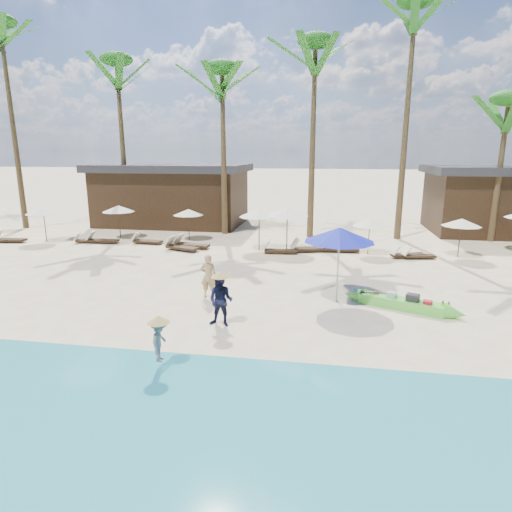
# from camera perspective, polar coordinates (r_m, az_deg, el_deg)

# --- Properties ---
(ground) EXTENTS (240.00, 240.00, 0.00)m
(ground) POSITION_cam_1_polar(r_m,az_deg,el_deg) (13.82, -4.41, -8.42)
(ground) COLOR #F9E8B8
(ground) RESTS_ON ground
(wet_sand_strip) EXTENTS (240.00, 4.50, 0.01)m
(wet_sand_strip) POSITION_cam_1_polar(r_m,az_deg,el_deg) (9.58, -11.94, -19.49)
(wet_sand_strip) COLOR tan
(wet_sand_strip) RESTS_ON ground
(green_canoe) EXTENTS (4.25, 2.04, 0.57)m
(green_canoe) POSITION_cam_1_polar(r_m,az_deg,el_deg) (15.43, 18.79, -5.96)
(green_canoe) COLOR #5FE345
(green_canoe) RESTS_ON ground
(tourist) EXTENTS (0.60, 0.40, 1.62)m
(tourist) POSITION_cam_1_polar(r_m,az_deg,el_deg) (15.60, -6.36, -2.69)
(tourist) COLOR tan
(tourist) RESTS_ON ground
(vendor_green) EXTENTS (0.85, 0.70, 1.61)m
(vendor_green) POSITION_cam_1_polar(r_m,az_deg,el_deg) (13.09, -4.71, -5.95)
(vendor_green) COLOR #131634
(vendor_green) RESTS_ON ground
(vendor_yellow) EXTENTS (0.44, 0.71, 1.06)m
(vendor_yellow) POSITION_cam_1_polar(r_m,az_deg,el_deg) (10.91, -12.75, -10.94)
(vendor_yellow) COLOR gray
(vendor_yellow) RESTS_ON ground
(blue_umbrella) EXTENTS (2.48, 2.48, 2.66)m
(blue_umbrella) POSITION_cam_1_polar(r_m,az_deg,el_deg) (15.06, 11.06, 2.80)
(blue_umbrella) COLOR #99999E
(blue_umbrella) RESTS_ON ground
(resort_parasol_2) EXTENTS (1.99, 1.99, 2.05)m
(resort_parasol_2) POSITION_cam_1_polar(r_m,az_deg,el_deg) (27.99, -26.51, 5.47)
(resort_parasol_2) COLOR #362516
(resort_parasol_2) RESTS_ON ground
(lounger_2_left) EXTENTS (1.88, 0.72, 0.63)m
(lounger_2_left) POSITION_cam_1_polar(r_m,az_deg,el_deg) (29.00, -30.14, 1.99)
(lounger_2_left) COLOR #362516
(lounger_2_left) RESTS_ON ground
(resort_parasol_3) EXTENTS (1.95, 1.95, 2.01)m
(resort_parasol_3) POSITION_cam_1_polar(r_m,az_deg,el_deg) (27.47, -17.87, 6.03)
(resort_parasol_3) COLOR #362516
(resort_parasol_3) RESTS_ON ground
(lounger_3_left) EXTENTS (1.69, 0.91, 0.55)m
(lounger_3_left) POSITION_cam_1_polar(r_m,az_deg,el_deg) (26.86, -21.54, 2.04)
(lounger_3_left) COLOR #362516
(lounger_3_left) RESTS_ON ground
(lounger_3_right) EXTENTS (1.83, 0.61, 0.62)m
(lounger_3_right) POSITION_cam_1_polar(r_m,az_deg,el_deg) (26.45, -19.92, 2.06)
(lounger_3_right) COLOR #362516
(lounger_3_right) RESTS_ON ground
(resort_parasol_4) EXTENTS (1.81, 1.81, 1.86)m
(resort_parasol_4) POSITION_cam_1_polar(r_m,az_deg,el_deg) (25.89, -9.02, 5.79)
(resort_parasol_4) COLOR #362516
(resort_parasol_4) RESTS_ON ground
(lounger_4_left) EXTENTS (1.79, 0.67, 0.60)m
(lounger_4_left) POSITION_cam_1_polar(r_m,az_deg,el_deg) (25.51, -14.49, 2.03)
(lounger_4_left) COLOR #362516
(lounger_4_left) RESTS_ON ground
(lounger_4_right) EXTENTS (2.03, 1.20, 0.66)m
(lounger_4_right) POSITION_cam_1_polar(r_m,az_deg,el_deg) (23.41, -10.07, 1.28)
(lounger_4_right) COLOR #362516
(lounger_4_right) RESTS_ON ground
(resort_parasol_5) EXTENTS (2.17, 2.17, 2.24)m
(resort_parasol_5) POSITION_cam_1_polar(r_m,az_deg,el_deg) (22.88, 0.42, 5.78)
(resort_parasol_5) COLOR #362516
(resort_parasol_5) RESTS_ON ground
(lounger_5_left) EXTENTS (2.07, 0.98, 0.68)m
(lounger_5_left) POSITION_cam_1_polar(r_m,az_deg,el_deg) (23.91, -8.80, 1.60)
(lounger_5_left) COLOR #362516
(lounger_5_left) RESTS_ON ground
(resort_parasol_6) EXTENTS (2.27, 2.27, 2.33)m
(resort_parasol_6) POSITION_cam_1_polar(r_m,az_deg,el_deg) (22.67, 4.20, 5.89)
(resort_parasol_6) COLOR #362516
(resort_parasol_6) RESTS_ON ground
(lounger_6_left) EXTENTS (1.78, 0.64, 0.60)m
(lounger_6_left) POSITION_cam_1_polar(r_m,az_deg,el_deg) (22.36, 2.98, 0.83)
(lounger_6_left) COLOR #362516
(lounger_6_left) RESTS_ON ground
(lounger_6_right) EXTENTS (2.08, 1.16, 0.67)m
(lounger_6_right) POSITION_cam_1_polar(r_m,az_deg,el_deg) (22.85, 6.86, 1.10)
(lounger_6_right) COLOR #362516
(lounger_6_right) RESTS_ON ground
(resort_parasol_7) EXTENTS (1.76, 1.76, 1.82)m
(resort_parasol_7) POSITION_cam_1_polar(r_m,az_deg,el_deg) (22.74, 14.93, 4.30)
(resort_parasol_7) COLOR #362516
(resort_parasol_7) RESTS_ON ground
(lounger_7_left) EXTENTS (2.04, 0.75, 0.68)m
(lounger_7_left) POSITION_cam_1_polar(r_m,az_deg,el_deg) (23.08, 10.85, 1.08)
(lounger_7_left) COLOR #362516
(lounger_7_left) RESTS_ON ground
(lounger_7_right) EXTENTS (1.88, 1.08, 0.61)m
(lounger_7_right) POSITION_cam_1_polar(r_m,az_deg,el_deg) (22.72, 19.35, 0.27)
(lounger_7_right) COLOR #362516
(lounger_7_right) RESTS_ON ground
(resort_parasol_8) EXTENTS (1.90, 1.90, 1.96)m
(resort_parasol_8) POSITION_cam_1_polar(r_m,az_deg,el_deg) (23.67, 25.73, 4.06)
(resort_parasol_8) COLOR #362516
(resort_parasol_8) RESTS_ON ground
(lounger_8_left) EXTENTS (1.70, 0.80, 0.55)m
(lounger_8_left) POSITION_cam_1_polar(r_m,az_deg,el_deg) (22.72, 20.67, 0.11)
(lounger_8_left) COLOR #362516
(lounger_8_left) RESTS_ON ground
(palm_1) EXTENTS (2.08, 2.08, 13.60)m
(palm_1) POSITION_cam_1_polar(r_m,az_deg,el_deg) (34.07, -30.52, 21.50)
(palm_1) COLOR brown
(palm_1) RESTS_ON ground
(palm_2) EXTENTS (2.08, 2.08, 11.33)m
(palm_2) POSITION_cam_1_polar(r_m,az_deg,el_deg) (30.91, -17.88, 20.56)
(palm_2) COLOR brown
(palm_2) RESTS_ON ground
(palm_3) EXTENTS (2.08, 2.08, 10.52)m
(palm_3) POSITION_cam_1_polar(r_m,az_deg,el_deg) (27.66, -4.49, 20.75)
(palm_3) COLOR brown
(palm_3) RESTS_ON ground
(palm_4) EXTENTS (2.08, 2.08, 11.70)m
(palm_4) POSITION_cam_1_polar(r_m,az_deg,el_deg) (26.77, 7.83, 22.79)
(palm_4) COLOR brown
(palm_4) RESTS_ON ground
(palm_5) EXTENTS (2.08, 2.08, 13.60)m
(palm_5) POSITION_cam_1_polar(r_m,az_deg,el_deg) (27.71, 20.11, 24.70)
(palm_5) COLOR brown
(palm_5) RESTS_ON ground
(palm_6) EXTENTS (2.08, 2.08, 8.51)m
(palm_6) POSITION_cam_1_polar(r_m,az_deg,el_deg) (28.68, 30.44, 15.66)
(palm_6) COLOR brown
(palm_6) RESTS_ON ground
(pavilion_west) EXTENTS (10.80, 6.60, 4.30)m
(pavilion_west) POSITION_cam_1_polar(r_m,az_deg,el_deg) (32.05, -11.04, 8.15)
(pavilion_west) COLOR #362516
(pavilion_west) RESTS_ON ground
(pavilion_east) EXTENTS (8.80, 6.60, 4.30)m
(pavilion_east) POSITION_cam_1_polar(r_m,az_deg,el_deg) (31.97, 29.48, 6.62)
(pavilion_east) COLOR #362516
(pavilion_east) RESTS_ON ground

